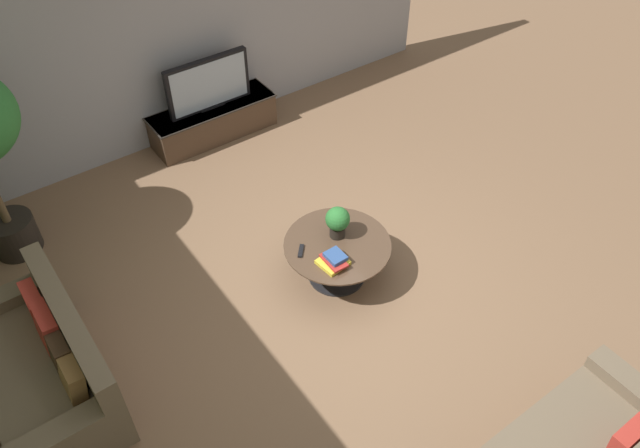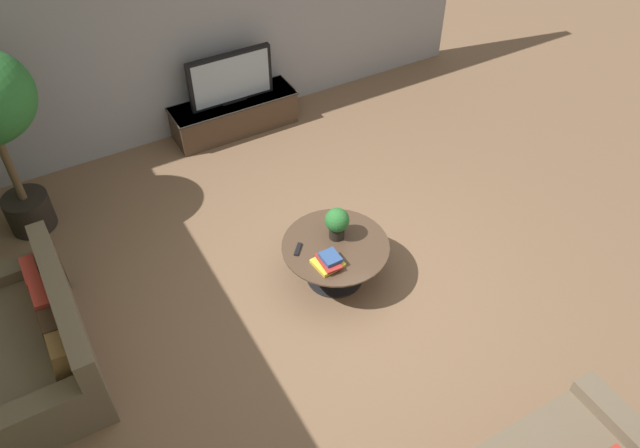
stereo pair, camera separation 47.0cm
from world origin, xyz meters
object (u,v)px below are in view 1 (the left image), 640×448
(media_console, at_px, (213,120))
(coffee_table, at_px, (337,254))
(potted_plant_tabletop, at_px, (338,221))
(television, at_px, (208,84))
(couch_by_wall, at_px, (47,368))

(media_console, height_order, coffee_table, coffee_table)
(potted_plant_tabletop, bearing_deg, television, 87.55)
(coffee_table, xyz_separation_m, couch_by_wall, (-2.67, 0.37, -0.02))
(media_console, xyz_separation_m, television, (0.00, -0.00, 0.51))
(television, bearing_deg, potted_plant_tabletop, -92.45)
(television, distance_m, potted_plant_tabletop, 2.70)
(media_console, relative_size, television, 1.49)
(television, height_order, coffee_table, television)
(coffee_table, distance_m, couch_by_wall, 2.70)
(media_console, bearing_deg, couch_by_wall, -139.70)
(television, xyz_separation_m, potted_plant_tabletop, (-0.12, -2.70, -0.11))
(media_console, xyz_separation_m, coffee_table, (-0.18, -2.79, 0.09))
(media_console, bearing_deg, television, -90.00)
(couch_by_wall, distance_m, potted_plant_tabletop, 2.77)
(television, distance_m, coffee_table, 2.83)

